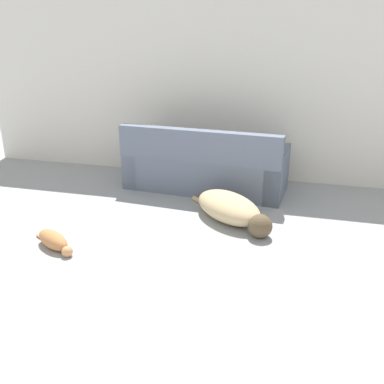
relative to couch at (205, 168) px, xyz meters
name	(u,v)px	position (x,y,z in m)	size (l,w,h in m)	color
wall_back	(252,89)	(0.47, 0.62, 0.94)	(7.89, 0.06, 2.44)	silver
couch	(205,168)	(0.00, 0.00, 0.00)	(2.08, 0.97, 0.84)	slate
dog	(231,209)	(0.50, -0.91, -0.14)	(1.08, 1.00, 0.29)	tan
cat	(54,241)	(-1.02, -1.95, -0.20)	(0.58, 0.37, 0.16)	#BC7A47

